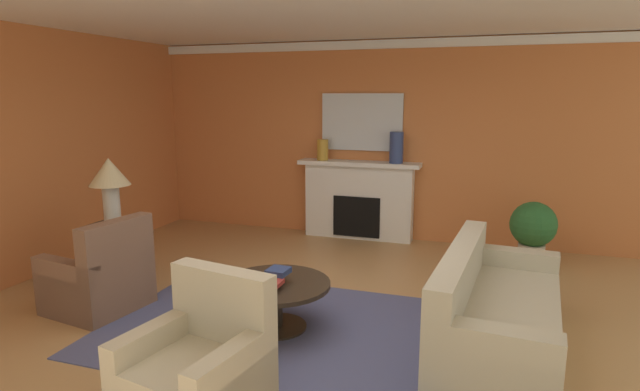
{
  "coord_description": "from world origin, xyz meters",
  "views": [
    {
      "loc": [
        1.47,
        -4.34,
        2.13
      ],
      "look_at": [
        -0.32,
        1.09,
        1.0
      ],
      "focal_mm": 28.95,
      "sensor_mm": 36.0,
      "label": 1
    }
  ],
  "objects_px": {
    "vase_mantel_right": "(396,148)",
    "vase_mantel_left": "(323,150)",
    "armchair_near_window": "(100,280)",
    "table_lamp": "(110,178)",
    "mantel_mirror": "(362,122)",
    "sofa": "(494,316)",
    "potted_plant": "(533,229)",
    "side_table": "(115,251)",
    "coffee_table": "(276,294)",
    "armchair_facing_fireplace": "(199,373)",
    "fireplace": "(359,202)"
  },
  "relations": [
    {
      "from": "mantel_mirror",
      "to": "vase_mantel_right",
      "type": "relative_size",
      "value": 2.71
    },
    {
      "from": "vase_mantel_right",
      "to": "vase_mantel_left",
      "type": "xyz_separation_m",
      "value": [
        -1.1,
        0.0,
        -0.07
      ]
    },
    {
      "from": "vase_mantel_left",
      "to": "potted_plant",
      "type": "height_order",
      "value": "vase_mantel_left"
    },
    {
      "from": "armchair_near_window",
      "to": "potted_plant",
      "type": "height_order",
      "value": "armchair_near_window"
    },
    {
      "from": "sofa",
      "to": "vase_mantel_right",
      "type": "distance_m",
      "value": 3.44
    },
    {
      "from": "armchair_near_window",
      "to": "side_table",
      "type": "xyz_separation_m",
      "value": [
        -0.31,
        0.61,
        0.09
      ]
    },
    {
      "from": "armchair_near_window",
      "to": "coffee_table",
      "type": "bearing_deg",
      "value": 4.64
    },
    {
      "from": "sofa",
      "to": "side_table",
      "type": "distance_m",
      "value": 4.05
    },
    {
      "from": "sofa",
      "to": "table_lamp",
      "type": "relative_size",
      "value": 2.9
    },
    {
      "from": "vase_mantel_right",
      "to": "fireplace",
      "type": "bearing_deg",
      "value": 174.87
    },
    {
      "from": "table_lamp",
      "to": "potted_plant",
      "type": "xyz_separation_m",
      "value": [
        4.49,
        2.12,
        -0.73
      ]
    },
    {
      "from": "armchair_facing_fireplace",
      "to": "side_table",
      "type": "distance_m",
      "value": 2.84
    },
    {
      "from": "fireplace",
      "to": "potted_plant",
      "type": "xyz_separation_m",
      "value": [
        2.38,
        -0.65,
        -0.06
      ]
    },
    {
      "from": "coffee_table",
      "to": "vase_mantel_right",
      "type": "xyz_separation_m",
      "value": [
        0.52,
        3.18,
        1.05
      ]
    },
    {
      "from": "fireplace",
      "to": "vase_mantel_left",
      "type": "bearing_deg",
      "value": -174.87
    },
    {
      "from": "mantel_mirror",
      "to": "table_lamp",
      "type": "xyz_separation_m",
      "value": [
        -2.11,
        -2.89,
        -0.5
      ]
    },
    {
      "from": "armchair_facing_fireplace",
      "to": "armchair_near_window",
      "type": "bearing_deg",
      "value": 146.84
    },
    {
      "from": "fireplace",
      "to": "potted_plant",
      "type": "bearing_deg",
      "value": -15.22
    },
    {
      "from": "armchair_near_window",
      "to": "table_lamp",
      "type": "bearing_deg",
      "value": 116.72
    },
    {
      "from": "mantel_mirror",
      "to": "armchair_facing_fireplace",
      "type": "distance_m",
      "value": 4.93
    },
    {
      "from": "armchair_near_window",
      "to": "vase_mantel_left",
      "type": "relative_size",
      "value": 3.07
    },
    {
      "from": "side_table",
      "to": "vase_mantel_right",
      "type": "height_order",
      "value": "vase_mantel_right"
    },
    {
      "from": "armchair_facing_fireplace",
      "to": "vase_mantel_left",
      "type": "distance_m",
      "value": 4.7
    },
    {
      "from": "mantel_mirror",
      "to": "potted_plant",
      "type": "xyz_separation_m",
      "value": [
        2.38,
        -0.77,
        -1.23
      ]
    },
    {
      "from": "table_lamp",
      "to": "potted_plant",
      "type": "bearing_deg",
      "value": 25.33
    },
    {
      "from": "armchair_near_window",
      "to": "potted_plant",
      "type": "distance_m",
      "value": 5.0
    },
    {
      "from": "armchair_facing_fireplace",
      "to": "table_lamp",
      "type": "distance_m",
      "value": 2.98
    },
    {
      "from": "table_lamp",
      "to": "vase_mantel_right",
      "type": "relative_size",
      "value": 1.68
    },
    {
      "from": "side_table",
      "to": "vase_mantel_right",
      "type": "xyz_separation_m",
      "value": [
        2.66,
        2.72,
        0.98
      ]
    },
    {
      "from": "sofa",
      "to": "fireplace",
      "type": "bearing_deg",
      "value": 122.67
    },
    {
      "from": "coffee_table",
      "to": "vase_mantel_right",
      "type": "relative_size",
      "value": 2.24
    },
    {
      "from": "mantel_mirror",
      "to": "armchair_near_window",
      "type": "relative_size",
      "value": 1.27
    },
    {
      "from": "side_table",
      "to": "sofa",
      "type": "bearing_deg",
      "value": -3.41
    },
    {
      "from": "armchair_near_window",
      "to": "armchair_facing_fireplace",
      "type": "xyz_separation_m",
      "value": [
        1.86,
        -1.22,
        0.0
      ]
    },
    {
      "from": "fireplace",
      "to": "mantel_mirror",
      "type": "height_order",
      "value": "mantel_mirror"
    },
    {
      "from": "side_table",
      "to": "vase_mantel_left",
      "type": "xyz_separation_m",
      "value": [
        1.56,
        2.72,
        0.91
      ]
    },
    {
      "from": "vase_mantel_left",
      "to": "side_table",
      "type": "bearing_deg",
      "value": -119.86
    },
    {
      "from": "mantel_mirror",
      "to": "table_lamp",
      "type": "distance_m",
      "value": 3.62
    },
    {
      "from": "sofa",
      "to": "vase_mantel_left",
      "type": "xyz_separation_m",
      "value": [
        -2.48,
        2.96,
        1.02
      ]
    },
    {
      "from": "sofa",
      "to": "potted_plant",
      "type": "distance_m",
      "value": 2.41
    },
    {
      "from": "mantel_mirror",
      "to": "table_lamp",
      "type": "relative_size",
      "value": 1.61
    },
    {
      "from": "vase_mantel_right",
      "to": "sofa",
      "type": "bearing_deg",
      "value": -65.0
    },
    {
      "from": "armchair_facing_fireplace",
      "to": "potted_plant",
      "type": "distance_m",
      "value": 4.58
    },
    {
      "from": "coffee_table",
      "to": "potted_plant",
      "type": "bearing_deg",
      "value": 47.79
    },
    {
      "from": "table_lamp",
      "to": "vase_mantel_right",
      "type": "xyz_separation_m",
      "value": [
        2.66,
        2.72,
        0.16
      ]
    },
    {
      "from": "sofa",
      "to": "vase_mantel_right",
      "type": "xyz_separation_m",
      "value": [
        -1.38,
        2.96,
        1.09
      ]
    },
    {
      "from": "armchair_near_window",
      "to": "coffee_table",
      "type": "distance_m",
      "value": 1.85
    },
    {
      "from": "mantel_mirror",
      "to": "potted_plant",
      "type": "height_order",
      "value": "mantel_mirror"
    },
    {
      "from": "vase_mantel_left",
      "to": "vase_mantel_right",
      "type": "bearing_deg",
      "value": 0.0
    },
    {
      "from": "side_table",
      "to": "coffee_table",
      "type": "bearing_deg",
      "value": -12.08
    }
  ]
}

